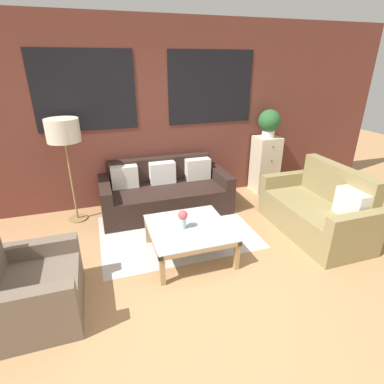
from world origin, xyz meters
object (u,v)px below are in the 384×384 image
Objects in this scene: settee_vintage at (318,211)px; armchair_corner at (29,291)px; couch_dark at (165,193)px; flower_vase at (183,218)px; drawer_cabinet at (265,164)px; potted_plant at (269,122)px; coffee_table at (189,231)px; floor_lamp at (63,134)px.

armchair_corner is (-3.50, -0.44, -0.03)m from settee_vintage.
couch_dark is at bearing 144.30° from settee_vintage.
drawer_cabinet is at bearing 37.36° from flower_vase.
flower_vase is (-1.98, -1.51, 0.03)m from drawer_cabinet.
couch_dark is at bearing -173.44° from potted_plant.
coffee_table is 2.59m from potted_plant.
floor_lamp is 1.51× the size of drawer_cabinet.
flower_vase is at bearing -177.66° from coffee_table.
couch_dark is 2.10× the size of coffee_table.
floor_lamp reaches higher than couch_dark.
coffee_table is (1.66, 0.46, 0.06)m from armchair_corner.
flower_vase is (-1.91, 0.02, 0.22)m from settee_vintage.
armchair_corner is 1.67m from flower_vase.
drawer_cabinet is 2.49m from flower_vase.
flower_vase is (1.59, 0.45, 0.25)m from armchair_corner.
couch_dark is at bearing 86.07° from flower_vase.
armchair_corner is (-1.68, -1.75, -0.01)m from couch_dark.
floor_lamp is 3.33m from drawer_cabinet.
coffee_table is 2.43m from drawer_cabinet.
coffee_table is at bearing 15.36° from armchair_corner.
couch_dark is 1.32m from flower_vase.
armchair_corner is 0.90× the size of drawer_cabinet.
couch_dark is 2.24m from settee_vintage.
drawer_cabinet reaches higher than couch_dark.
potted_plant is 2.00× the size of flower_vase.
flower_vase is at bearing -93.93° from couch_dark.
potted_plant reaches higher than couch_dark.
floor_lamp reaches higher than coffee_table.
armchair_corner is 0.95× the size of coffee_table.
floor_lamp reaches higher than armchair_corner.
floor_lamp reaches higher than settee_vintage.
armchair_corner is 4.08m from drawer_cabinet.
armchair_corner is at bearing -151.18° from drawer_cabinet.
settee_vintage is at bearing 7.10° from armchair_corner.
potted_plant is (0.00, 0.00, 0.75)m from drawer_cabinet.
coffee_table is at bearing -141.64° from potted_plant.
coffee_table is 4.03× the size of flower_vase.
couch_dark is at bearing 89.35° from coffee_table.
armchair_corner is 0.59× the size of floor_lamp.
armchair_corner is at bearing -100.52° from floor_lamp.
potted_plant is at bearing 2.27° from floor_lamp.
couch_dark is 2.21× the size of armchair_corner.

